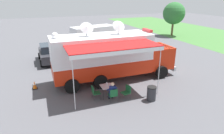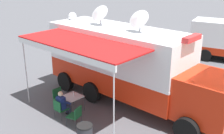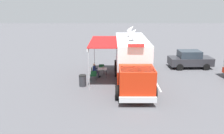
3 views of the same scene
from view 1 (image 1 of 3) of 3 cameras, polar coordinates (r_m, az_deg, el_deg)
ground_plane at (r=15.19m, az=-2.79°, el=-3.87°), size 100.00×100.00×0.00m
lot_stripe at (r=17.19m, az=-2.53°, el=-0.95°), size 0.15×4.80×0.01m
command_truck at (r=14.72m, az=-0.10°, el=3.44°), size 4.88×9.50×4.53m
folding_table at (r=12.60m, az=-1.42°, el=-5.72°), size 0.80×0.80×0.73m
water_bottle at (r=12.61m, az=-1.46°, el=-4.88°), size 0.07×0.07×0.22m
folding_chair_at_table at (r=12.04m, az=0.35°, el=-7.86°), size 0.48×0.48×0.87m
folding_chair_beside_table at (r=12.36m, az=-5.00°, el=-7.16°), size 0.48×0.48×0.87m
folding_chair_spare_by_truck at (r=12.44m, az=4.29°, el=-6.95°), size 0.59×0.59×0.87m
seated_responder at (r=12.13m, az=0.03°, el=-6.90°), size 0.66×0.55×1.25m
trash_bin at (r=12.49m, az=11.35°, el=-7.50°), size 0.57×0.57×0.91m
traffic_cone at (r=14.77m, az=-21.49°, el=-4.87°), size 0.36×0.36×0.58m
support_truck at (r=24.43m, az=-4.29°, el=8.71°), size 3.56×7.09×2.70m
car_behind_truck at (r=20.11m, az=-17.63°, el=3.87°), size 4.25×2.11×1.76m
tree_far_left at (r=33.49m, az=17.47°, el=14.58°), size 3.41×3.41×5.22m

